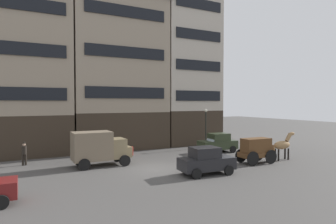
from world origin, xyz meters
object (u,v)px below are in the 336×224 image
Objects in this scene: delivery_truck_near at (100,147)px; sedan_light at (218,143)px; cargo_wagon at (256,149)px; fire_hydrant_curbside at (132,151)px; pedestrian_officer at (24,153)px; streetlamp_curbside at (206,123)px; draft_horse at (283,145)px; sedan_parked_curb at (206,161)px.

delivery_truck_near is 11.71m from sedan_light.
cargo_wagon is 3.58× the size of fire_hydrant_curbside.
delivery_truck_near is 2.42× the size of pedestrian_officer.
cargo_wagon is 0.72× the size of streetlamp_curbside.
sedan_light is 8.27m from fire_hydrant_curbside.
delivery_truck_near is 5.83m from pedestrian_officer.
draft_horse is 8.69m from streetlamp_curbside.
streetlamp_curbside is (12.24, 3.66, 1.25)m from delivery_truck_near.
sedan_light is 4.60× the size of fire_hydrant_curbside.
draft_horse reaches higher than cargo_wagon.
delivery_truck_near is 1.06× the size of streetlamp_curbside.
cargo_wagon reaches higher than fire_hydrant_curbside.
fire_hydrant_curbside is at bearing -176.15° from streetlamp_curbside.
draft_horse is 0.61× the size of sedan_parked_curb.
pedestrian_officer is at bearing 140.96° from sedan_parked_curb.
streetlamp_curbside is (17.29, 0.77, 1.69)m from pedestrian_officer.
pedestrian_officer is at bearing 172.99° from sedan_light.
streetlamp_curbside is 4.96× the size of fire_hydrant_curbside.
delivery_truck_near is at bearing -175.94° from sedan_light.
sedan_light is (0.40, 5.51, -0.23)m from cargo_wagon.
streetlamp_curbside reaches higher than pedestrian_officer.
sedan_light is 0.93× the size of streetlamp_curbside.
cargo_wagon is at bearing -94.11° from sedan_light.
pedestrian_officer is 2.16× the size of fire_hydrant_curbside.
draft_horse reaches higher than sedan_parked_curb.
draft_horse is at bearing -21.44° from pedestrian_officer.
sedan_parked_curb is 11.66m from streetlamp_curbside.
cargo_wagon reaches higher than sedan_light.
streetlamp_curbside is at bearing 16.64° from delivery_truck_near.
delivery_truck_near is at bearing 157.44° from cargo_wagon.
delivery_truck_near is at bearing -163.36° from streetlamp_curbside.
sedan_parked_curb is 2.13× the size of pedestrian_officer.
delivery_truck_near is at bearing 161.76° from draft_horse.
cargo_wagon is at bearing 11.43° from sedan_parked_curb.
sedan_light reaches higher than fire_hydrant_curbside.
sedan_light is 1.00× the size of sedan_parked_curb.
sedan_parked_curb is (5.68, -5.82, -0.51)m from delivery_truck_near.
cargo_wagon is at bearing -22.56° from delivery_truck_near.
delivery_truck_near is (-11.28, 4.69, 0.28)m from cargo_wagon.
delivery_truck_near is (-14.23, 4.69, 0.15)m from draft_horse.
streetlamp_curbside is 8.81m from fire_hydrant_curbside.
cargo_wagon is at bearing -45.85° from fire_hydrant_curbside.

